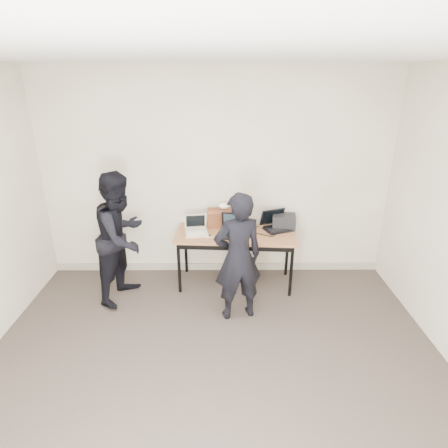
{
  "coord_description": "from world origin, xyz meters",
  "views": [
    {
      "loc": [
        0.08,
        -2.44,
        2.58
      ],
      "look_at": [
        0.1,
        1.6,
        0.95
      ],
      "focal_mm": 30.0,
      "sensor_mm": 36.0,
      "label": 1
    }
  ],
  "objects_px": {
    "person_typist": "(238,257)",
    "desk": "(236,238)",
    "laptop_beige": "(196,230)",
    "leather_satchel": "(221,217)",
    "person_observer": "(122,237)",
    "laptop_right": "(276,225)",
    "laptop_center": "(234,230)",
    "equipment_box": "(284,221)"
  },
  "relations": [
    {
      "from": "laptop_right",
      "to": "desk",
      "type": "bearing_deg",
      "value": 174.28
    },
    {
      "from": "leather_satchel",
      "to": "equipment_box",
      "type": "height_order",
      "value": "leather_satchel"
    },
    {
      "from": "person_typist",
      "to": "desk",
      "type": "bearing_deg",
      "value": -104.68
    },
    {
      "from": "leather_satchel",
      "to": "person_observer",
      "type": "bearing_deg",
      "value": -161.24
    },
    {
      "from": "desk",
      "to": "laptop_beige",
      "type": "height_order",
      "value": "laptop_beige"
    },
    {
      "from": "laptop_center",
      "to": "equipment_box",
      "type": "bearing_deg",
      "value": 26.81
    },
    {
      "from": "laptop_right",
      "to": "person_typist",
      "type": "relative_size",
      "value": 0.29
    },
    {
      "from": "equipment_box",
      "to": "leather_satchel",
      "type": "bearing_deg",
      "value": 177.48
    },
    {
      "from": "leather_satchel",
      "to": "person_observer",
      "type": "relative_size",
      "value": 0.23
    },
    {
      "from": "laptop_center",
      "to": "person_observer",
      "type": "distance_m",
      "value": 1.36
    },
    {
      "from": "desk",
      "to": "laptop_beige",
      "type": "bearing_deg",
      "value": -177.24
    },
    {
      "from": "desk",
      "to": "leather_satchel",
      "type": "xyz_separation_m",
      "value": [
        -0.18,
        0.23,
        0.19
      ]
    },
    {
      "from": "leather_satchel",
      "to": "person_observer",
      "type": "height_order",
      "value": "person_observer"
    },
    {
      "from": "laptop_beige",
      "to": "laptop_right",
      "type": "height_order",
      "value": "laptop_right"
    },
    {
      "from": "desk",
      "to": "person_typist",
      "type": "height_order",
      "value": "person_typist"
    },
    {
      "from": "laptop_right",
      "to": "person_observer",
      "type": "bearing_deg",
      "value": 170.75
    },
    {
      "from": "desk",
      "to": "laptop_beige",
      "type": "xyz_separation_m",
      "value": [
        -0.49,
        0.01,
        0.1
      ]
    },
    {
      "from": "equipment_box",
      "to": "person_observer",
      "type": "distance_m",
      "value": 2.04
    },
    {
      "from": "laptop_center",
      "to": "person_observer",
      "type": "xyz_separation_m",
      "value": [
        -1.34,
        -0.24,
        0.01
      ]
    },
    {
      "from": "laptop_beige",
      "to": "laptop_right",
      "type": "relative_size",
      "value": 0.73
    },
    {
      "from": "desk",
      "to": "person_typist",
      "type": "xyz_separation_m",
      "value": [
        0.0,
        -0.7,
        0.08
      ]
    },
    {
      "from": "leather_satchel",
      "to": "person_typist",
      "type": "height_order",
      "value": "person_typist"
    },
    {
      "from": "desk",
      "to": "equipment_box",
      "type": "height_order",
      "value": "equipment_box"
    },
    {
      "from": "laptop_right",
      "to": "equipment_box",
      "type": "distance_m",
      "value": 0.12
    },
    {
      "from": "desk",
      "to": "laptop_right",
      "type": "relative_size",
      "value": 3.63
    },
    {
      "from": "laptop_center",
      "to": "laptop_beige",
      "type": "bearing_deg",
      "value": -177.78
    },
    {
      "from": "laptop_right",
      "to": "leather_satchel",
      "type": "relative_size",
      "value": 1.14
    },
    {
      "from": "laptop_center",
      "to": "leather_satchel",
      "type": "relative_size",
      "value": 1.02
    },
    {
      "from": "laptop_beige",
      "to": "leather_satchel",
      "type": "relative_size",
      "value": 0.84
    },
    {
      "from": "laptop_right",
      "to": "laptop_center",
      "type": "bearing_deg",
      "value": 177.14
    },
    {
      "from": "laptop_beige",
      "to": "equipment_box",
      "type": "xyz_separation_m",
      "value": [
        1.13,
        0.18,
        0.04
      ]
    },
    {
      "from": "laptop_center",
      "to": "leather_satchel",
      "type": "xyz_separation_m",
      "value": [
        -0.16,
        0.26,
        0.07
      ]
    },
    {
      "from": "desk",
      "to": "leather_satchel",
      "type": "relative_size",
      "value": 4.14
    },
    {
      "from": "laptop_right",
      "to": "person_typist",
      "type": "bearing_deg",
      "value": -143.44
    },
    {
      "from": "equipment_box",
      "to": "person_typist",
      "type": "xyz_separation_m",
      "value": [
        -0.63,
        -0.89,
        -0.07
      ]
    },
    {
      "from": "laptop_beige",
      "to": "leather_satchel",
      "type": "height_order",
      "value": "leather_satchel"
    },
    {
      "from": "laptop_center",
      "to": "leather_satchel",
      "type": "bearing_deg",
      "value": 128.91
    },
    {
      "from": "laptop_beige",
      "to": "person_observer",
      "type": "xyz_separation_m",
      "value": [
        -0.86,
        -0.28,
        0.03
      ]
    },
    {
      "from": "laptop_right",
      "to": "person_observer",
      "type": "xyz_separation_m",
      "value": [
        -1.88,
        -0.42,
        0.02
      ]
    },
    {
      "from": "laptop_center",
      "to": "person_observer",
      "type": "bearing_deg",
      "value": -162.4
    },
    {
      "from": "laptop_beige",
      "to": "person_observer",
      "type": "bearing_deg",
      "value": -170.17
    },
    {
      "from": "laptop_right",
      "to": "person_observer",
      "type": "relative_size",
      "value": 0.27
    }
  ]
}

